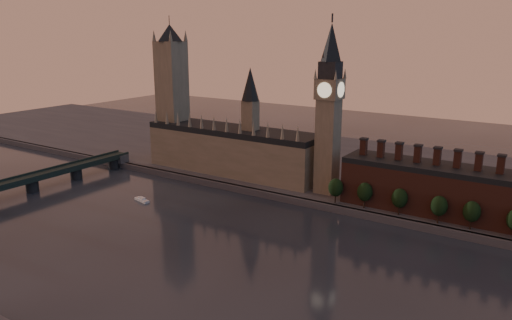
# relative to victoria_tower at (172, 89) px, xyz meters

# --- Properties ---
(ground) EXTENTS (900.00, 900.00, 0.00)m
(ground) POSITION_rel_victoria_tower_xyz_m (120.00, -115.00, -59.09)
(ground) COLOR black
(ground) RESTS_ON ground
(north_bank) EXTENTS (900.00, 182.00, 4.00)m
(north_bank) POSITION_rel_victoria_tower_xyz_m (120.00, 63.04, -57.09)
(north_bank) COLOR #49494E
(north_bank) RESTS_ON ground
(palace_of_westminster) EXTENTS (130.00, 30.30, 74.00)m
(palace_of_westminster) POSITION_rel_victoria_tower_xyz_m (55.59, -0.09, -37.46)
(palace_of_westminster) COLOR gray
(palace_of_westminster) RESTS_ON north_bank
(victoria_tower) EXTENTS (24.00, 24.00, 108.00)m
(victoria_tower) POSITION_rel_victoria_tower_xyz_m (0.00, 0.00, 0.00)
(victoria_tower) COLOR gray
(victoria_tower) RESTS_ON north_bank
(big_ben) EXTENTS (15.00, 15.00, 107.00)m
(big_ben) POSITION_rel_victoria_tower_xyz_m (130.00, -5.00, -2.26)
(big_ben) COLOR gray
(big_ben) RESTS_ON north_bank
(chimney_block) EXTENTS (110.00, 25.00, 37.00)m
(chimney_block) POSITION_rel_victoria_tower_xyz_m (200.00, -5.00, -41.27)
(chimney_block) COLOR brown
(chimney_block) RESTS_ON north_bank
(embankment_tree_0) EXTENTS (8.60, 8.60, 14.88)m
(embankment_tree_0) POSITION_rel_victoria_tower_xyz_m (143.61, -21.27, -45.62)
(embankment_tree_0) COLOR black
(embankment_tree_0) RESTS_ON north_bank
(embankment_tree_1) EXTENTS (8.60, 8.60, 14.88)m
(embankment_tree_1) POSITION_rel_victoria_tower_xyz_m (160.74, -19.82, -45.62)
(embankment_tree_1) COLOR black
(embankment_tree_1) RESTS_ON north_bank
(embankment_tree_2) EXTENTS (8.60, 8.60, 14.88)m
(embankment_tree_2) POSITION_rel_victoria_tower_xyz_m (180.52, -19.79, -45.62)
(embankment_tree_2) COLOR black
(embankment_tree_2) RESTS_ON north_bank
(embankment_tree_3) EXTENTS (8.60, 8.60, 14.88)m
(embankment_tree_3) POSITION_rel_victoria_tower_xyz_m (201.53, -20.85, -45.62)
(embankment_tree_3) COLOR black
(embankment_tree_3) RESTS_ON north_bank
(embankment_tree_4) EXTENTS (8.60, 8.60, 14.88)m
(embankment_tree_4) POSITION_rel_victoria_tower_xyz_m (217.37, -20.36, -45.62)
(embankment_tree_4) COLOR black
(embankment_tree_4) RESTS_ON north_bank
(westminster_bridge) EXTENTS (14.00, 200.00, 11.55)m
(westminster_bridge) POSITION_rel_victoria_tower_xyz_m (-35.00, -117.70, -51.65)
(westminster_bridge) COLOR black
(westminster_bridge) RESTS_ON ground
(river_boat) EXTENTS (12.40, 6.04, 2.39)m
(river_boat) POSITION_rel_victoria_tower_xyz_m (38.13, -72.48, -58.17)
(river_boat) COLOR silver
(river_boat) RESTS_ON ground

